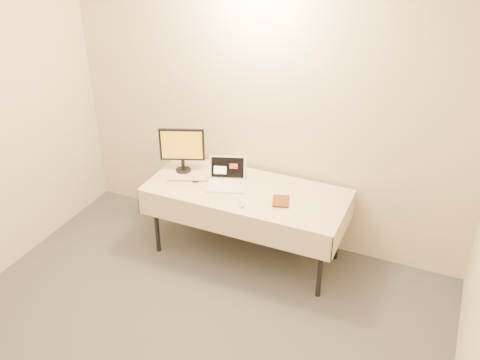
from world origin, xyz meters
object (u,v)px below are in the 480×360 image
at_px(laptop, 227,178).
at_px(monitor, 182,147).
at_px(book, 273,192).
at_px(table, 247,196).

distance_m(laptop, monitor, 0.54).
bearing_deg(book, laptop, 149.31).
bearing_deg(table, monitor, 172.62).
distance_m(monitor, book, 1.04).
height_order(table, book, book).
bearing_deg(monitor, book, -32.31).
xyz_separation_m(monitor, book, (1.01, -0.19, -0.16)).
height_order(laptop, monitor, monitor).
xyz_separation_m(table, monitor, (-0.71, 0.09, 0.32)).
distance_m(table, laptop, 0.25).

